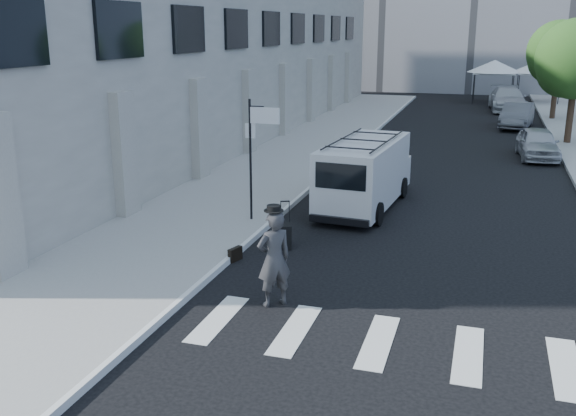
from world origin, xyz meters
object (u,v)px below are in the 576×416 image
Objects in this scene: cargo_van at (365,173)px; parked_car_c at (507,99)px; briefcase at (235,254)px; parked_car_a at (538,143)px; parked_car_b at (517,116)px; suitcase at (286,236)px; businessman at (274,259)px.

parked_car_c is at bearing 84.48° from cargo_van.
cargo_van reaches higher than briefcase.
briefcase is 0.08× the size of cargo_van.
parked_car_a is 0.90× the size of parked_car_b.
briefcase is at bearing -105.26° from cargo_van.
suitcase reaches higher than briefcase.
briefcase is (-1.75, 2.19, -0.85)m from businessman.
suitcase is 32.22m from parked_car_c.
cargo_van is 19.78m from parked_car_b.
suitcase is 24.51m from parked_car_b.
businessman is 3.67m from suitcase.
businessman is 19.14m from parked_car_a.
cargo_van is 27.49m from parked_car_c.
suitcase is 0.21× the size of cargo_van.
parked_car_c is at bearing 100.65° from parked_car_b.
parked_car_c is (6.00, 31.65, 0.48)m from suitcase.
parked_car_b is at bearing -91.97° from parked_car_c.
briefcase is at bearing -98.41° from parked_car_b.
suitcase is at bearing -119.37° from businessman.
businessman is 8.08m from cargo_van.
cargo_van is 1.04× the size of parked_car_c.
briefcase is 0.08× the size of parked_car_c.
briefcase is 26.02m from parked_car_b.
cargo_van is (1.21, 4.58, 0.79)m from suitcase.
cargo_van is (0.36, 8.07, 0.10)m from businessman.
parked_car_b is 0.78× the size of parked_car_c.
businessman reaches higher than parked_car_c.
parked_car_c is (-0.99, 17.01, 0.14)m from parked_car_a.
businessman reaches higher than suitcase.
cargo_van reaches higher than parked_car_c.
parked_car_a is 9.05m from parked_car_b.
businessman reaches higher than parked_car_a.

